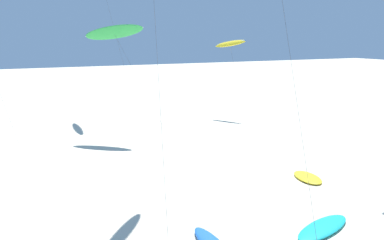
# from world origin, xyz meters

# --- Properties ---
(flying_kite_0) EXTENTS (6.04, 10.22, 12.10)m
(flying_kite_0) POSITION_xyz_m (3.24, 41.19, 10.94)
(flying_kite_0) COLOR green
(flying_kite_0) RESTS_ON ground
(flying_kite_8) EXTENTS (2.99, 5.24, 10.35)m
(flying_kite_8) POSITION_xyz_m (20.57, 47.08, 9.54)
(flying_kite_8) COLOR yellow
(flying_kite_8) RESTS_ON ground
(grounded_kite_0) EXTENTS (2.58, 3.78, 0.26)m
(grounded_kite_0) POSITION_xyz_m (11.74, 21.36, 0.13)
(grounded_kite_0) COLOR yellow
(grounded_kite_0) RESTS_ON ground
(grounded_kite_3) EXTENTS (5.05, 3.19, 0.32)m
(grounded_kite_3) POSITION_xyz_m (6.21, 13.66, 0.16)
(grounded_kite_3) COLOR #19B2B7
(grounded_kite_3) RESTS_ON ground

